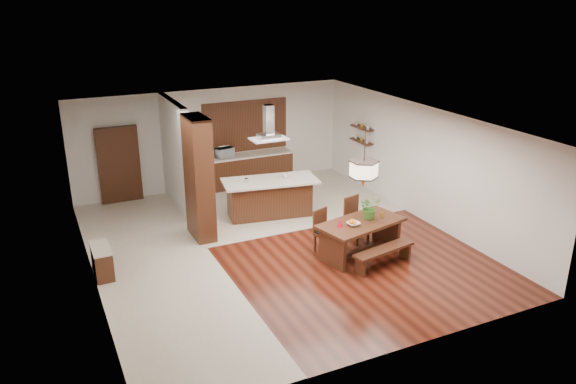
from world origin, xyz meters
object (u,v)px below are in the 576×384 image
dining_table (361,231)px  kitchen_island (270,197)px  foliage_plant (370,208)px  microwave (224,152)px  dining_chair_right (357,220)px  dining_bench (383,257)px  dining_chair_left (326,232)px  hallway_console (102,261)px  island_cup (286,176)px  range_hood (269,122)px  pendant_lantern (364,158)px  fruit_bowl (353,224)px

dining_table → kitchen_island: 3.09m
foliage_plant → kitchen_island: size_ratio=0.20×
microwave → dining_chair_right: bearing=-87.9°
dining_bench → dining_chair_left: dining_chair_left is taller
dining_chair_right → kitchen_island: (-1.22, 2.27, -0.02)m
dining_table → dining_chair_right: bearing=63.7°
hallway_console → kitchen_island: 4.64m
island_cup → dining_chair_left: bearing=-93.2°
hallway_console → dining_table: bearing=-15.5°
kitchen_island → range_hood: bearing=99.5°
range_hood → island_cup: 1.48m
dining_chair_right → hallway_console: bearing=157.1°
range_hood → dining_chair_left: bearing=-83.4°
dining_chair_right → microwave: (-1.56, 4.78, 0.57)m
dining_chair_left → foliage_plant: 1.10m
dining_chair_right → foliage_plant: bearing=-112.7°
dining_chair_right → island_cup: island_cup is taller
pendant_lantern → range_hood: same height
dining_chair_left → dining_chair_right: dining_chair_right is taller
dining_table → fruit_bowl: (-0.26, -0.10, 0.25)m
fruit_bowl → range_hood: 3.52m
dining_table → dining_bench: 0.79m
range_hood → microwave: size_ratio=1.74×
hallway_console → island_cup: size_ratio=6.44×
island_cup → microwave: (-0.76, 2.57, 0.05)m
kitchen_island → dining_bench: bearing=-64.4°
dining_chair_right → dining_bench: bearing=-112.5°
dining_table → microwave: size_ratio=4.03×
dining_bench → range_hood: bearing=106.0°
island_cup → pendant_lantern: bearing=-80.8°
foliage_plant → microwave: bearing=105.4°
hallway_console → dining_chair_left: size_ratio=0.90×
hallway_console → foliage_plant: size_ratio=1.70×
fruit_bowl → island_cup: 3.00m
foliage_plant → range_hood: range_hood is taller
dining_bench → range_hood: (-1.05, 3.63, 2.25)m
dining_table → island_cup: bearing=99.2°
dining_table → dining_bench: size_ratio=1.39×
island_cup → dining_table: bearing=-80.8°
dining_table → microwave: bearing=102.7°
foliage_plant → fruit_bowl: bearing=-161.3°
hallway_console → dining_bench: 5.84m
dining_bench → foliage_plant: (0.10, 0.75, 0.85)m
dining_bench → microwave: (-1.38, 6.14, 0.88)m
foliage_plant → kitchen_island: 3.15m
dining_chair_left → fruit_bowl: (0.34, -0.56, 0.34)m
dining_chair_left → kitchen_island: kitchen_island is taller
dining_table → island_cup: size_ratio=15.29×
hallway_console → kitchen_island: (4.38, 1.49, 0.19)m
microwave → island_cup: bearing=-89.5°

